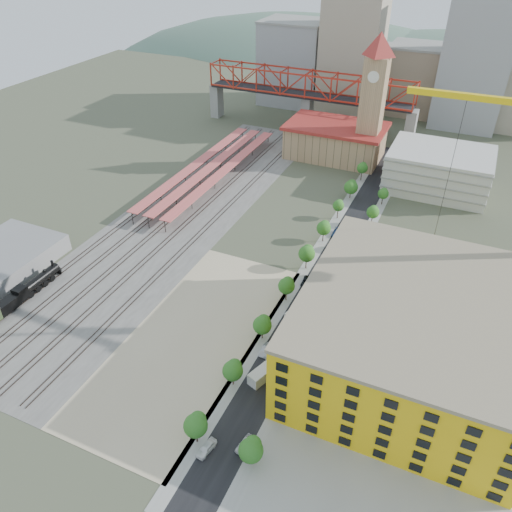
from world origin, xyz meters
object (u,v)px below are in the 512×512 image
at_px(site_trailer_a, 268,370).
at_px(site_trailer_b, 282,346).
at_px(locomotive, 31,287).
at_px(site_trailer_c, 302,310).
at_px(construction_building, 412,334).
at_px(site_trailer_d, 309,297).
at_px(clock_tower, 374,89).
at_px(car_0, 206,448).

distance_m(site_trailer_a, site_trailer_b, 7.95).
xyz_separation_m(locomotive, site_trailer_b, (66.00, 7.86, -0.74)).
bearing_deg(site_trailer_b, site_trailer_c, 105.35).
distance_m(construction_building, site_trailer_d, 29.75).
xyz_separation_m(clock_tower, site_trailer_a, (8.00, -114.49, -27.34)).
relative_size(clock_tower, site_trailer_a, 5.23).
distance_m(locomotive, site_trailer_a, 66.00).
bearing_deg(locomotive, site_trailer_a, -0.07).
relative_size(construction_building, site_trailer_c, 4.97).
height_order(locomotive, car_0, locomotive).
xyz_separation_m(clock_tower, site_trailer_c, (8.00, -93.53, -27.30)).
bearing_deg(site_trailer_d, site_trailer_b, -82.71).
distance_m(site_trailer_c, car_0, 42.56).
distance_m(construction_building, site_trailer_b, 28.02).
xyz_separation_m(construction_building, site_trailer_a, (-26.00, -14.50, -8.05)).
bearing_deg(site_trailer_d, clock_tower, 102.49).
xyz_separation_m(clock_tower, site_trailer_b, (8.00, -106.54, -27.42)).
bearing_deg(site_trailer_d, construction_building, -17.59).
distance_m(clock_tower, site_trailer_a, 117.98).
distance_m(site_trailer_d, car_0, 48.14).
relative_size(site_trailer_b, car_0, 1.99).
bearing_deg(site_trailer_c, site_trailer_a, -71.16).
height_order(locomotive, site_trailer_d, locomotive).
bearing_deg(site_trailer_b, car_0, -80.47).
distance_m(site_trailer_c, site_trailer_d, 5.59).
relative_size(site_trailer_c, site_trailer_d, 0.98).
relative_size(site_trailer_a, site_trailer_b, 1.06).
bearing_deg(construction_building, site_trailer_d, 155.12).
relative_size(site_trailer_a, car_0, 2.12).
bearing_deg(site_trailer_a, site_trailer_c, 109.89).
distance_m(site_trailer_a, site_trailer_c, 20.96).
height_order(site_trailer_a, site_trailer_d, site_trailer_d).
bearing_deg(car_0, clock_tower, 101.84).
height_order(site_trailer_b, site_trailer_c, site_trailer_c).
relative_size(locomotive, site_trailer_c, 2.13).
relative_size(site_trailer_b, site_trailer_d, 0.90).
relative_size(locomotive, site_trailer_b, 2.32).
bearing_deg(clock_tower, site_trailer_b, -85.71).
bearing_deg(clock_tower, construction_building, -71.22).
bearing_deg(car_0, site_trailer_b, 93.91).
height_order(locomotive, site_trailer_a, locomotive).
height_order(locomotive, site_trailer_b, locomotive).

